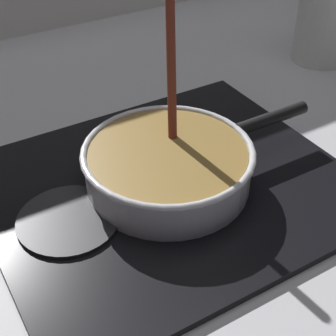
{
  "coord_description": "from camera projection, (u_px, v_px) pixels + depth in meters",
  "views": [
    {
      "loc": [
        -0.33,
        -0.48,
        0.52
      ],
      "look_at": [
        -0.01,
        0.06,
        0.04
      ],
      "focal_mm": 54.36,
      "sensor_mm": 36.0,
      "label": 1
    }
  ],
  "objects": [
    {
      "name": "spare_burner",
      "position": [
        68.0,
        220.0,
        0.74
      ],
      "size": [
        0.15,
        0.15,
        0.01
      ],
      "primitive_type": "cylinder",
      "color": "#262628",
      "rests_on": "hob_plate"
    },
    {
      "name": "burner_ring",
      "position": [
        168.0,
        182.0,
        0.81
      ],
      "size": [
        0.17,
        0.17,
        0.01
      ],
      "primitive_type": "torus",
      "color": "#592D0C",
      "rests_on": "hob_plate"
    },
    {
      "name": "paper_towel_roll",
      "position": [
        327.0,
        12.0,
        1.13
      ],
      "size": [
        0.13,
        0.13,
        0.23
      ],
      "primitive_type": "cylinder",
      "color": "white",
      "rests_on": "ground"
    },
    {
      "name": "hob_plate",
      "position": [
        168.0,
        187.0,
        0.81
      ],
      "size": [
        0.56,
        0.48,
        0.01
      ],
      "primitive_type": "cube",
      "color": "black",
      "rests_on": "ground"
    },
    {
      "name": "cooking_pan",
      "position": [
        169.0,
        165.0,
        0.79
      ],
      "size": [
        0.41,
        0.27,
        0.3
      ],
      "color": "silver",
      "rests_on": "hob_plate"
    },
    {
      "name": "ground",
      "position": [
        191.0,
        219.0,
        0.79
      ],
      "size": [
        2.4,
        1.6,
        0.04
      ],
      "primitive_type": "cube",
      "color": "#B7B7BC"
    }
  ]
}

